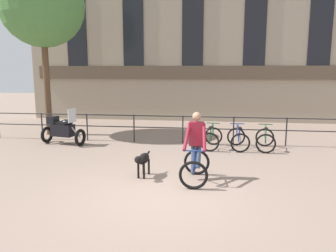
{
  "coord_description": "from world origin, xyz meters",
  "views": [
    {
      "loc": [
        1.05,
        -6.86,
        2.73
      ],
      "look_at": [
        -0.25,
        2.86,
        1.05
      ],
      "focal_mm": 35.0,
      "sensor_mm": 36.0,
      "label": 1
    }
  ],
  "objects_px": {
    "parked_motorcycle": "(63,129)",
    "parked_bicycle_near_lamp": "(212,138)",
    "dog": "(143,160)",
    "cyclist_with_bike": "(196,150)",
    "parked_bicycle_mid_right": "(265,140)",
    "parked_bicycle_mid_left": "(238,139)"
  },
  "relations": [
    {
      "from": "cyclist_with_bike",
      "to": "parked_bicycle_mid_right",
      "type": "relative_size",
      "value": 1.44
    },
    {
      "from": "parked_motorcycle",
      "to": "parked_bicycle_mid_right",
      "type": "xyz_separation_m",
      "value": [
        7.32,
        0.1,
        -0.2
      ]
    },
    {
      "from": "parked_motorcycle",
      "to": "cyclist_with_bike",
      "type": "bearing_deg",
      "value": -111.05
    },
    {
      "from": "cyclist_with_bike",
      "to": "dog",
      "type": "relative_size",
      "value": 1.75
    },
    {
      "from": "cyclist_with_bike",
      "to": "parked_motorcycle",
      "type": "relative_size",
      "value": 1.0
    },
    {
      "from": "parked_motorcycle",
      "to": "parked_bicycle_mid_left",
      "type": "distance_m",
      "value": 6.41
    },
    {
      "from": "cyclist_with_bike",
      "to": "parked_motorcycle",
      "type": "xyz_separation_m",
      "value": [
        -5.09,
        3.37,
        -0.2
      ]
    },
    {
      "from": "cyclist_with_bike",
      "to": "dog",
      "type": "distance_m",
      "value": 1.39
    },
    {
      "from": "parked_bicycle_near_lamp",
      "to": "parked_bicycle_mid_right",
      "type": "distance_m",
      "value": 1.84
    },
    {
      "from": "cyclist_with_bike",
      "to": "parked_bicycle_mid_right",
      "type": "height_order",
      "value": "cyclist_with_bike"
    },
    {
      "from": "dog",
      "to": "parked_bicycle_mid_left",
      "type": "relative_size",
      "value": 0.85
    },
    {
      "from": "parked_bicycle_mid_left",
      "to": "parked_bicycle_mid_right",
      "type": "xyz_separation_m",
      "value": [
        0.92,
        0.0,
        0.0
      ]
    },
    {
      "from": "cyclist_with_bike",
      "to": "parked_bicycle_near_lamp",
      "type": "height_order",
      "value": "cyclist_with_bike"
    },
    {
      "from": "parked_bicycle_mid_right",
      "to": "parked_motorcycle",
      "type": "bearing_deg",
      "value": 7.73
    },
    {
      "from": "parked_motorcycle",
      "to": "parked_bicycle_near_lamp",
      "type": "height_order",
      "value": "parked_motorcycle"
    },
    {
      "from": "dog",
      "to": "parked_bicycle_near_lamp",
      "type": "relative_size",
      "value": 0.82
    },
    {
      "from": "dog",
      "to": "parked_bicycle_mid_right",
      "type": "xyz_separation_m",
      "value": [
        3.59,
        3.43,
        -0.1
      ]
    },
    {
      "from": "cyclist_with_bike",
      "to": "parked_bicycle_near_lamp",
      "type": "distance_m",
      "value": 3.52
    },
    {
      "from": "parked_bicycle_mid_left",
      "to": "parked_motorcycle",
      "type": "bearing_deg",
      "value": -2.59
    },
    {
      "from": "dog",
      "to": "parked_motorcycle",
      "type": "distance_m",
      "value": 5.01
    },
    {
      "from": "dog",
      "to": "parked_bicycle_mid_left",
      "type": "bearing_deg",
      "value": 60.55
    },
    {
      "from": "cyclist_with_bike",
      "to": "parked_bicycle_mid_left",
      "type": "xyz_separation_m",
      "value": [
        1.31,
        3.47,
        -0.41
      ]
    }
  ]
}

